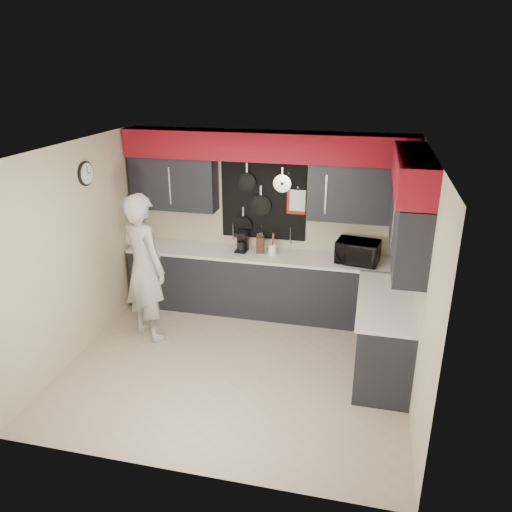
% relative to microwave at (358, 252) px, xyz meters
% --- Properties ---
extents(ground, '(4.00, 4.00, 0.00)m').
position_rel_microwave_xyz_m(ground, '(-1.32, -1.40, -1.07)').
color(ground, tan).
rests_on(ground, ground).
extents(back_wall_assembly, '(4.00, 0.36, 2.60)m').
position_rel_microwave_xyz_m(back_wall_assembly, '(-1.31, 0.20, 0.94)').
color(back_wall_assembly, beige).
rests_on(back_wall_assembly, ground).
extents(right_wall_assembly, '(0.36, 3.50, 2.60)m').
position_rel_microwave_xyz_m(right_wall_assembly, '(0.54, -1.14, 0.87)').
color(right_wall_assembly, beige).
rests_on(right_wall_assembly, ground).
extents(left_wall_assembly, '(0.05, 3.50, 2.60)m').
position_rel_microwave_xyz_m(left_wall_assembly, '(-3.31, -1.39, 0.26)').
color(left_wall_assembly, beige).
rests_on(left_wall_assembly, ground).
extents(base_cabinets, '(3.95, 2.20, 0.92)m').
position_rel_microwave_xyz_m(base_cabinets, '(-0.83, -0.27, -0.62)').
color(base_cabinets, black).
rests_on(base_cabinets, ground).
extents(microwave, '(0.61, 0.46, 0.31)m').
position_rel_microwave_xyz_m(microwave, '(0.00, 0.00, 0.00)').
color(microwave, black).
rests_on(microwave, base_cabinets).
extents(knife_block, '(0.13, 0.13, 0.24)m').
position_rel_microwave_xyz_m(knife_block, '(-1.35, 0.06, -0.03)').
color(knife_block, '#341E10').
rests_on(knife_block, base_cabinets).
extents(utensil_crock, '(0.11, 0.11, 0.14)m').
position_rel_microwave_xyz_m(utensil_crock, '(-1.17, 0.03, -0.08)').
color(utensil_crock, white).
rests_on(utensil_crock, base_cabinets).
extents(coffee_maker, '(0.17, 0.20, 0.30)m').
position_rel_microwave_xyz_m(coffee_maker, '(-1.62, 0.07, -0.00)').
color(coffee_maker, black).
rests_on(coffee_maker, base_cabinets).
extents(person, '(0.86, 0.77, 1.97)m').
position_rel_microwave_xyz_m(person, '(-2.65, -0.96, -0.09)').
color(person, '#B7B7B4').
rests_on(person, ground).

